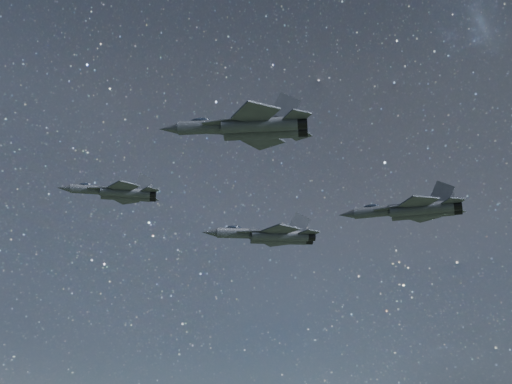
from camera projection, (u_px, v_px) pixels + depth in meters
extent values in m
cylinder|color=#30343C|center=(93.00, 190.00, 88.45)|extent=(6.41, 1.73, 1.34)
cone|color=#30343C|center=(64.00, 188.00, 87.79)|extent=(2.13, 1.33, 1.20)
ellipsoid|color=#1A222F|center=(86.00, 185.00, 88.50)|extent=(2.09, 1.03, 0.66)
cube|color=#30343C|center=(123.00, 192.00, 89.15)|extent=(7.09, 1.72, 1.11)
cylinder|color=#30343C|center=(125.00, 192.00, 88.28)|extent=(7.27, 1.79, 1.34)
cylinder|color=#30343C|center=(126.00, 196.00, 89.87)|extent=(7.27, 1.79, 1.34)
cylinder|color=black|center=(152.00, 194.00, 88.91)|extent=(1.19, 1.30, 1.23)
cylinder|color=black|center=(152.00, 198.00, 90.50)|extent=(1.19, 1.30, 1.23)
cube|color=#30343C|center=(103.00, 188.00, 87.59)|extent=(4.54, 1.51, 0.10)
cube|color=#30343C|center=(104.00, 194.00, 89.74)|extent=(4.55, 2.04, 0.10)
cube|color=#30343C|center=(124.00, 186.00, 86.40)|extent=(4.79, 4.89, 0.17)
cube|color=#30343C|center=(125.00, 199.00, 91.81)|extent=(4.62, 4.79, 0.17)
cube|color=#30343C|center=(150.00, 190.00, 87.88)|extent=(2.83, 2.88, 0.13)
cube|color=#30343C|center=(150.00, 199.00, 91.54)|extent=(2.72, 2.80, 0.13)
cube|color=#30343C|center=(143.00, 183.00, 89.03)|extent=(2.98, 0.43, 3.05)
cube|color=#30343C|center=(143.00, 187.00, 91.01)|extent=(2.97, 0.56, 3.05)
cylinder|color=#30343C|center=(242.00, 233.00, 101.35)|extent=(8.42, 1.92, 1.77)
cone|color=#30343C|center=(210.00, 232.00, 100.89)|extent=(2.75, 1.64, 1.59)
ellipsoid|color=#1A222F|center=(234.00, 228.00, 101.52)|extent=(2.72, 1.24, 0.87)
cube|color=#30343C|center=(276.00, 234.00, 101.82)|extent=(9.32, 1.87, 1.47)
cylinder|color=#30343C|center=(280.00, 236.00, 100.63)|extent=(9.55, 1.94, 1.77)
cylinder|color=#30343C|center=(278.00, 239.00, 102.75)|extent=(9.55, 1.94, 1.77)
cylinder|color=black|center=(311.00, 236.00, 101.07)|extent=(1.50, 1.66, 1.63)
cylinder|color=black|center=(308.00, 240.00, 103.19)|extent=(1.50, 1.66, 1.63)
cube|color=#30343C|center=(255.00, 232.00, 100.04)|extent=(6.02, 2.45, 0.14)
cube|color=#30343C|center=(253.00, 237.00, 102.91)|extent=(6.02, 2.25, 0.14)
cube|color=#30343C|center=(281.00, 230.00, 98.13)|extent=(6.20, 6.40, 0.23)
cube|color=#30343C|center=(275.00, 242.00, 105.36)|extent=(6.27, 6.43, 0.23)
cube|color=#30343C|center=(309.00, 233.00, 99.72)|extent=(3.65, 3.74, 0.17)
cube|color=#30343C|center=(304.00, 241.00, 104.61)|extent=(3.69, 3.77, 0.17)
cube|color=#30343C|center=(299.00, 223.00, 101.37)|extent=(3.94, 0.57, 4.03)
cube|color=#30343C|center=(297.00, 228.00, 104.02)|extent=(3.94, 0.52, 4.03)
cylinder|color=#30343C|center=(211.00, 127.00, 70.40)|extent=(7.90, 3.20, 1.63)
cone|color=#30343C|center=(169.00, 129.00, 70.87)|extent=(2.76, 1.95, 1.46)
ellipsoid|color=#1A222F|center=(201.00, 121.00, 70.78)|extent=(2.66, 1.59, 0.80)
cube|color=#30343C|center=(257.00, 125.00, 69.87)|extent=(8.70, 3.31, 1.36)
cylinder|color=#30343C|center=(259.00, 125.00, 68.69)|extent=(8.92, 3.41, 1.63)
cylinder|color=#30343C|center=(261.00, 133.00, 70.65)|extent=(8.92, 3.41, 1.63)
cylinder|color=black|center=(301.00, 123.00, 68.24)|extent=(1.64, 1.75, 1.50)
cylinder|color=black|center=(302.00, 131.00, 70.19)|extent=(1.64, 1.75, 1.50)
cube|color=#30343C|center=(225.00, 122.00, 68.86)|extent=(5.45, 3.18, 0.13)
cube|color=#30343C|center=(228.00, 132.00, 71.50)|extent=(5.45, 1.24, 0.13)
cube|color=#30343C|center=(255.00, 113.00, 66.43)|extent=(5.27, 5.58, 0.21)
cube|color=#30343C|center=(261.00, 140.00, 73.09)|extent=(5.98, 5.99, 0.21)
cube|color=#30343C|center=(297.00, 116.00, 67.08)|extent=(3.09, 3.23, 0.16)
cube|color=#30343C|center=(299.00, 134.00, 71.58)|extent=(3.53, 3.55, 0.16)
cube|color=#30343C|center=(285.00, 107.00, 68.83)|extent=(3.53, 1.20, 3.72)
cube|color=#30343C|center=(287.00, 117.00, 71.28)|extent=(3.63, 0.66, 3.72)
cylinder|color=#30343C|center=(381.00, 211.00, 90.96)|extent=(7.97, 4.84, 1.69)
cone|color=#30343C|center=(347.00, 214.00, 92.49)|extent=(2.99, 2.45, 1.51)
ellipsoid|color=#1A222F|center=(372.00, 207.00, 91.61)|extent=(2.81, 2.10, 0.83)
cube|color=#30343C|center=(419.00, 208.00, 89.28)|extent=(8.74, 5.14, 1.40)
cylinder|color=#30343C|center=(422.00, 209.00, 88.03)|extent=(8.96, 5.29, 1.69)
cylinder|color=#30343C|center=(422.00, 213.00, 89.96)|extent=(8.96, 5.29, 1.69)
cylinder|color=black|center=(457.00, 205.00, 86.56)|extent=(1.92, 2.00, 1.56)
cylinder|color=black|center=(457.00, 210.00, 88.49)|extent=(1.92, 2.00, 1.56)
cube|color=#30343C|center=(393.00, 208.00, 89.04)|extent=(5.27, 4.22, 0.13)
cube|color=#30343C|center=(395.00, 214.00, 91.64)|extent=(5.74, 2.46, 0.13)
cube|color=#30343C|center=(419.00, 202.00, 85.85)|extent=(4.68, 5.15, 0.22)
cube|color=#30343C|center=(422.00, 217.00, 92.41)|extent=(6.14, 5.99, 0.22)
cube|color=#30343C|center=(453.00, 201.00, 85.51)|extent=(2.74, 2.93, 0.16)
cube|color=#30343C|center=(454.00, 211.00, 89.95)|extent=(3.64, 3.59, 0.16)
cube|color=#30343C|center=(442.00, 193.00, 87.55)|extent=(3.36, 1.98, 3.84)
cube|color=#30343C|center=(443.00, 198.00, 89.97)|extent=(3.60, 1.43, 3.84)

